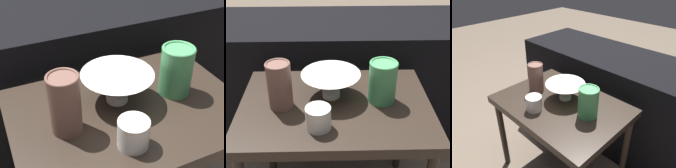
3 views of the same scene
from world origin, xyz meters
The scene contains 6 objects.
table centered at (0.00, 0.00, 0.49)m, with size 0.70×0.50×0.55m.
couch_backdrop centered at (0.00, 0.55, 0.33)m, with size 1.45×0.50×0.67m.
bowl centered at (-0.01, 0.05, 0.61)m, with size 0.22×0.22×0.10m.
vase_textured_left centered at (-0.19, -0.01, 0.64)m, with size 0.09×0.09×0.17m.
vase_colorful_right centered at (0.17, 0.02, 0.63)m, with size 0.10×0.10×0.16m.
cup centered at (-0.06, -0.14, 0.59)m, with size 0.08×0.08×0.08m.
Camera 2 is at (-0.01, -0.94, 1.20)m, focal length 50.00 mm.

